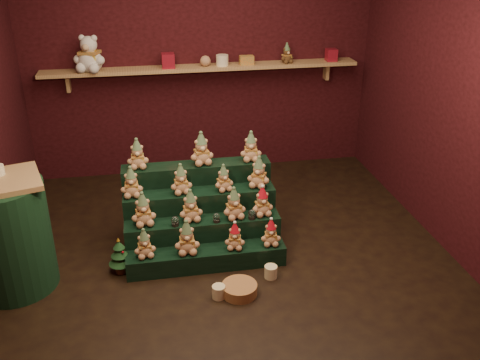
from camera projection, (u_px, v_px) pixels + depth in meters
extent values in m
plane|color=black|center=(231.00, 253.00, 4.96)|extent=(4.00, 4.00, 0.00)
cube|color=black|center=(201.00, 55.00, 6.18)|extent=(4.00, 0.10, 2.80)
cube|color=black|center=(299.00, 239.00, 2.54)|extent=(4.00, 0.10, 2.80)
cube|color=black|center=(459.00, 96.00, 4.69)|extent=(0.10, 4.00, 2.80)
cube|color=tan|center=(203.00, 68.00, 6.07)|extent=(3.60, 0.26, 0.04)
cube|color=tan|center=(68.00, 83.00, 5.94)|extent=(0.04, 0.12, 0.20)
cube|color=tan|center=(326.00, 71.00, 6.42)|extent=(0.04, 0.12, 0.20)
cube|color=black|center=(207.00, 258.00, 4.72)|extent=(1.40, 0.22, 0.18)
cube|color=black|center=(203.00, 237.00, 4.88)|extent=(1.40, 0.22, 0.36)
cube|color=black|center=(200.00, 217.00, 5.04)|extent=(1.40, 0.22, 0.54)
cube|color=black|center=(197.00, 198.00, 5.19)|extent=(1.40, 0.22, 0.72)
cylinder|color=black|center=(175.00, 224.00, 4.70)|extent=(0.06, 0.06, 0.03)
sphere|color=silver|center=(175.00, 220.00, 4.69)|extent=(0.07, 0.07, 0.07)
cylinder|color=black|center=(217.00, 221.00, 4.76)|extent=(0.06, 0.06, 0.02)
sphere|color=silver|center=(216.00, 217.00, 4.75)|extent=(0.06, 0.06, 0.06)
cylinder|color=black|center=(252.00, 217.00, 4.82)|extent=(0.06, 0.06, 0.03)
sphere|color=silver|center=(252.00, 213.00, 4.80)|extent=(0.07, 0.07, 0.07)
cylinder|color=#10321C|center=(8.00, 237.00, 4.33)|extent=(0.68, 0.68, 0.94)
cylinder|color=#4D321B|center=(121.00, 269.00, 4.69)|extent=(0.10, 0.10, 0.05)
cone|color=#163C1A|center=(120.00, 258.00, 4.64)|extent=(0.20, 0.20, 0.10)
cone|color=#163C1A|center=(119.00, 251.00, 4.61)|extent=(0.15, 0.15, 0.09)
cone|color=#163C1A|center=(119.00, 244.00, 4.58)|extent=(0.10, 0.10, 0.07)
cone|color=gold|center=(118.00, 239.00, 4.56)|extent=(0.03, 0.03, 0.03)
cylinder|color=beige|center=(219.00, 292.00, 4.35)|extent=(0.11, 0.11, 0.11)
cylinder|color=beige|center=(271.00, 272.00, 4.60)|extent=(0.11, 0.11, 0.11)
cylinder|color=#9F6C40|center=(239.00, 289.00, 4.39)|extent=(0.37, 0.37, 0.09)
cube|color=maroon|center=(168.00, 61.00, 5.94)|extent=(0.14, 0.14, 0.16)
cylinder|color=beige|center=(222.00, 60.00, 6.05)|extent=(0.14, 0.14, 0.12)
cube|color=maroon|center=(331.00, 55.00, 6.26)|extent=(0.12, 0.12, 0.14)
sphere|color=tan|center=(205.00, 61.00, 6.02)|extent=(0.12, 0.12, 0.12)
cube|color=orange|center=(247.00, 60.00, 6.10)|extent=(0.16, 0.10, 0.10)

